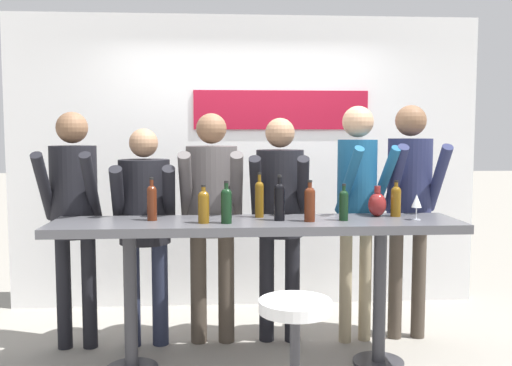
{
  "coord_description": "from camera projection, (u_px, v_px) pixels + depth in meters",
  "views": [
    {
      "loc": [
        -0.27,
        -3.84,
        1.63
      ],
      "look_at": [
        0.0,
        0.09,
        1.29
      ],
      "focal_mm": 40.0,
      "sensor_mm": 36.0,
      "label": 1
    }
  ],
  "objects": [
    {
      "name": "back_wall",
      "position": [
        246.0,
        162.0,
        5.38
      ],
      "size": [
        4.39,
        0.12,
        2.71
      ],
      "color": "white",
      "rests_on": "ground_plane"
    },
    {
      "name": "tasting_table",
      "position": [
        257.0,
        242.0,
        3.9
      ],
      "size": [
        2.79,
        0.59,
        1.04
      ],
      "color": "#4C4C51",
      "rests_on": "ground_plane"
    },
    {
      "name": "bar_stool",
      "position": [
        295.0,
        338.0,
        3.27
      ],
      "size": [
        0.44,
        0.44,
        0.68
      ],
      "color": "#333338",
      "rests_on": "ground_plane"
    },
    {
      "name": "person_far_left",
      "position": [
        74.0,
        202.0,
        4.24
      ],
      "size": [
        0.41,
        0.54,
        1.79
      ],
      "rotation": [
        0.0,
        0.0,
        -0.0
      ],
      "color": "black",
      "rests_on": "ground_plane"
    },
    {
      "name": "person_left",
      "position": [
        145.0,
        214.0,
        4.3
      ],
      "size": [
        0.49,
        0.57,
        1.67
      ],
      "rotation": [
        0.0,
        0.0,
        0.08
      ],
      "color": "#23283D",
      "rests_on": "ground_plane"
    },
    {
      "name": "person_center_left",
      "position": [
        212.0,
        202.0,
        4.36
      ],
      "size": [
        0.47,
        0.57,
        1.78
      ],
      "rotation": [
        0.0,
        0.0,
        -0.01
      ],
      "color": "#473D33",
      "rests_on": "ground_plane"
    },
    {
      "name": "person_center",
      "position": [
        280.0,
        204.0,
        4.39
      ],
      "size": [
        0.48,
        0.59,
        1.75
      ],
      "rotation": [
        0.0,
        0.0,
        -0.13
      ],
      "color": "black",
      "rests_on": "ground_plane"
    },
    {
      "name": "person_center_right",
      "position": [
        357.0,
        193.0,
        4.38
      ],
      "size": [
        0.43,
        0.58,
        1.84
      ],
      "rotation": [
        0.0,
        0.0,
        0.2
      ],
      "color": "gray",
      "rests_on": "ground_plane"
    },
    {
      "name": "person_right",
      "position": [
        410.0,
        193.0,
        4.45
      ],
      "size": [
        0.41,
        0.55,
        1.85
      ],
      "rotation": [
        0.0,
        0.0,
        -0.01
      ],
      "color": "#473D33",
      "rests_on": "ground_plane"
    },
    {
      "name": "wine_bottle_0",
      "position": [
        344.0,
        204.0,
        3.88
      ],
      "size": [
        0.06,
        0.06,
        0.25
      ],
      "color": "black",
      "rests_on": "tasting_table"
    },
    {
      "name": "wine_bottle_1",
      "position": [
        259.0,
        197.0,
        4.03
      ],
      "size": [
        0.06,
        0.06,
        0.32
      ],
      "color": "brown",
      "rests_on": "tasting_table"
    },
    {
      "name": "wine_bottle_2",
      "position": [
        280.0,
        200.0,
        3.88
      ],
      "size": [
        0.07,
        0.07,
        0.31
      ],
      "color": "black",
      "rests_on": "tasting_table"
    },
    {
      "name": "wine_bottle_3",
      "position": [
        152.0,
        201.0,
        3.88
      ],
      "size": [
        0.07,
        0.07,
        0.3
      ],
      "color": "#4C1E0F",
      "rests_on": "tasting_table"
    },
    {
      "name": "wine_bottle_4",
      "position": [
        310.0,
        202.0,
        3.84
      ],
      "size": [
        0.07,
        0.07,
        0.28
      ],
      "color": "#4C1E0F",
      "rests_on": "tasting_table"
    },
    {
      "name": "wine_bottle_5",
      "position": [
        226.0,
        204.0,
        3.76
      ],
      "size": [
        0.07,
        0.07,
        0.28
      ],
      "color": "black",
      "rests_on": "tasting_table"
    },
    {
      "name": "wine_bottle_6",
      "position": [
        204.0,
        205.0,
        3.77
      ],
      "size": [
        0.07,
        0.07,
        0.26
      ],
      "color": "brown",
      "rests_on": "tasting_table"
    },
    {
      "name": "wine_bottle_7",
      "position": [
        396.0,
        200.0,
        4.07
      ],
      "size": [
        0.07,
        0.07,
        0.26
      ],
      "color": "brown",
      "rests_on": "tasting_table"
    },
    {
      "name": "wine_glass_0",
      "position": [
        417.0,
        202.0,
        3.91
      ],
      "size": [
        0.07,
        0.07,
        0.18
      ],
      "color": "silver",
      "rests_on": "tasting_table"
    },
    {
      "name": "decorative_vase",
      "position": [
        377.0,
        204.0,
        4.08
      ],
      "size": [
        0.13,
        0.13,
        0.22
      ],
      "color": "maroon",
      "rests_on": "tasting_table"
    }
  ]
}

